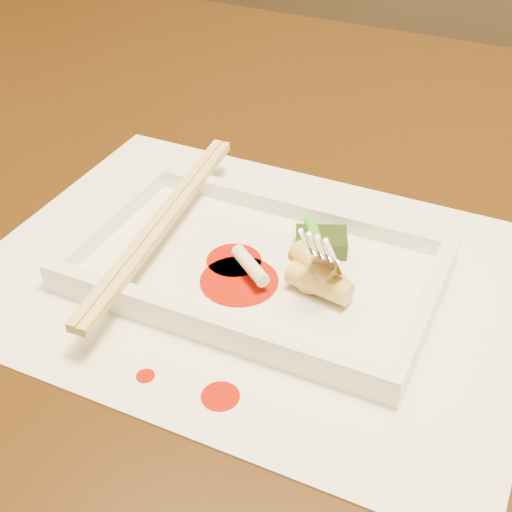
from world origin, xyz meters
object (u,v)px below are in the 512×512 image
at_px(placemat, 256,276).
at_px(plate_base, 256,271).
at_px(chopstick_a, 157,220).
at_px(fork, 365,190).
at_px(table, 203,276).

height_order(placemat, plate_base, plate_base).
height_order(plate_base, chopstick_a, chopstick_a).
bearing_deg(fork, plate_base, -165.58).
distance_m(table, fork, 0.26).
distance_m(table, chopstick_a, 0.16).
relative_size(placemat, chopstick_a, 1.58).
bearing_deg(fork, placemat, -165.58).
relative_size(plate_base, fork, 1.86).
bearing_deg(chopstick_a, table, 100.74).
height_order(placemat, fork, fork).
bearing_deg(plate_base, fork, 14.42).
relative_size(plate_base, chopstick_a, 1.03).
relative_size(placemat, plate_base, 1.54).
distance_m(plate_base, chopstick_a, 0.08).
height_order(table, plate_base, plate_base).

